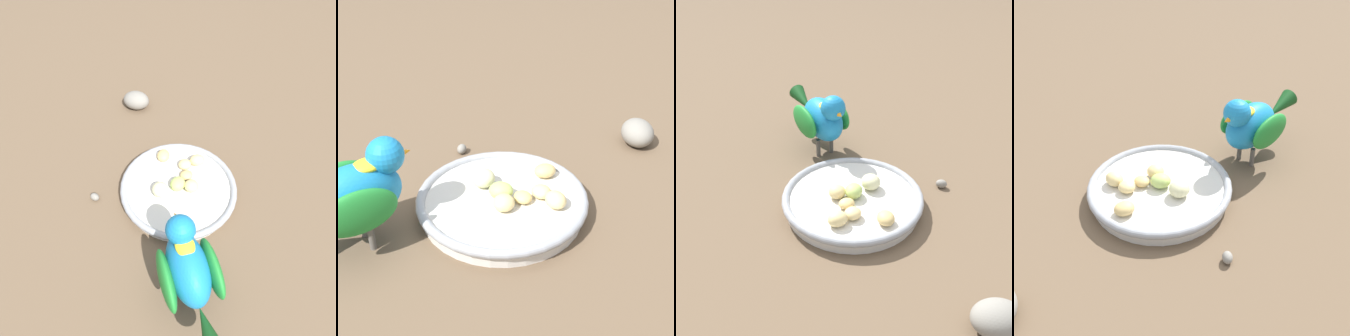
{
  "view_description": "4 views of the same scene",
  "coord_description": "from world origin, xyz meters",
  "views": [
    {
      "loc": [
        0.14,
        0.33,
        0.5
      ],
      "look_at": [
        0.02,
        -0.01,
        0.06
      ],
      "focal_mm": 31.74,
      "sensor_mm": 36.0,
      "label": 1
    },
    {
      "loc": [
        -0.4,
        0.33,
        0.4
      ],
      "look_at": [
        0.04,
        -0.01,
        0.04
      ],
      "focal_mm": 50.93,
      "sensor_mm": 36.0,
      "label": 2
    },
    {
      "loc": [
        -0.31,
        -0.44,
        0.45
      ],
      "look_at": [
        0.01,
        0.04,
        0.06
      ],
      "focal_mm": 46.09,
      "sensor_mm": 36.0,
      "label": 3
    },
    {
      "loc": [
        0.36,
        -0.34,
        0.43
      ],
      "look_at": [
        0.03,
        0.04,
        0.06
      ],
      "focal_mm": 43.39,
      "sensor_mm": 36.0,
      "label": 4
    }
  ],
  "objects": [
    {
      "name": "parrot",
      "position": [
        0.06,
        0.2,
        0.08
      ],
      "size": [
        0.1,
        0.2,
        0.14
      ],
      "rotation": [
        0.0,
        0.0,
        -1.65
      ],
      "color": "#59544C",
      "rests_on": "ground_plane"
    },
    {
      "name": "rock_large",
      "position": [
        0.02,
        -0.27,
        0.02
      ],
      "size": [
        0.08,
        0.08,
        0.04
      ],
      "primitive_type": "ellipsoid",
      "rotation": [
        0.0,
        0.0,
        5.67
      ],
      "color": "gray",
      "rests_on": "ground_plane"
    },
    {
      "name": "pebble_0",
      "position": [
        0.17,
        -0.02,
        0.01
      ],
      "size": [
        0.02,
        0.02,
        0.02
      ],
      "primitive_type": "ellipsoid",
      "rotation": [
        0.0,
        0.0,
        5.42
      ],
      "color": "gray",
      "rests_on": "ground_plane"
    },
    {
      "name": "apple_piece_4",
      "position": [
        0.01,
        -0.06,
        0.03
      ],
      "size": [
        0.04,
        0.04,
        0.02
      ],
      "primitive_type": "ellipsoid",
      "rotation": [
        0.0,
        0.0,
        4.31
      ],
      "color": "tan",
      "rests_on": "feeding_bowl"
    },
    {
      "name": "feeding_bowl",
      "position": [
        0.01,
        0.02,
        0.02
      ],
      "size": [
        0.23,
        0.23,
        0.03
      ],
      "color": "beige",
      "rests_on": "ground_plane"
    },
    {
      "name": "apple_piece_2",
      "position": [
        0.01,
        0.02,
        0.03
      ],
      "size": [
        0.04,
        0.04,
        0.02
      ],
      "primitive_type": "ellipsoid",
      "rotation": [
        0.0,
        0.0,
        0.76
      ],
      "color": "#B2CC66",
      "rests_on": "feeding_bowl"
    },
    {
      "name": "ground_plane",
      "position": [
        0.0,
        0.0,
        0.0
      ],
      "size": [
        4.0,
        4.0,
        0.0
      ],
      "primitive_type": "plane",
      "color": "brown"
    },
    {
      "name": "apple_piece_5",
      "position": [
        -0.01,
        -0.0,
        0.03
      ],
      "size": [
        0.03,
        0.02,
        0.01
      ],
      "primitive_type": "ellipsoid",
      "rotation": [
        0.0,
        0.0,
        6.25
      ],
      "color": "tan",
      "rests_on": "feeding_bowl"
    },
    {
      "name": "apple_piece_1",
      "position": [
        0.05,
        0.02,
        0.03
      ],
      "size": [
        0.04,
        0.04,
        0.03
      ],
      "primitive_type": "ellipsoid",
      "rotation": [
        0.0,
        0.0,
        1.39
      ],
      "color": "beige",
      "rests_on": "feeding_bowl"
    },
    {
      "name": "apple_piece_3",
      "position": [
        -0.01,
        0.03,
        0.03
      ],
      "size": [
        0.04,
        0.04,
        0.02
      ],
      "primitive_type": "ellipsoid",
      "rotation": [
        0.0,
        0.0,
        1.18
      ],
      "color": "#E5C67F",
      "rests_on": "feeding_bowl"
    },
    {
      "name": "apple_piece_6",
      "position": [
        -0.02,
        -0.03,
        0.03
      ],
      "size": [
        0.03,
        0.03,
        0.02
      ],
      "primitive_type": "ellipsoid",
      "rotation": [
        0.0,
        0.0,
        0.25
      ],
      "color": "#E5C67F",
      "rests_on": "feeding_bowl"
    },
    {
      "name": "apple_piece_0",
      "position": [
        -0.05,
        -0.03,
        0.03
      ],
      "size": [
        0.03,
        0.03,
        0.02
      ],
      "primitive_type": "ellipsoid",
      "rotation": [
        0.0,
        0.0,
        6.16
      ],
      "color": "#E5C67F",
      "rests_on": "feeding_bowl"
    }
  ]
}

